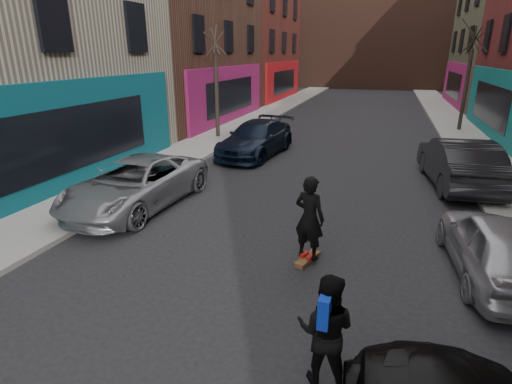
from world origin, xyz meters
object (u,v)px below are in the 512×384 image
Objects in this scene: parked_right_end at (459,162)px; skateboard at (307,259)px; tree_right_far at (469,67)px; tree_left_far at (216,72)px; parked_left_end at (256,138)px; pedestrian at (326,330)px; parked_right_far at (497,246)px; skateboarder at (309,218)px; parked_left_far at (136,184)px.

skateboard is (-3.81, -6.73, -0.77)m from parked_right_end.
tree_left_far is at bearing -154.18° from tree_right_far.
tree_left_far is 4.87m from parked_left_end.
pedestrian is at bearing -102.42° from tree_right_far.
tree_left_far is 13.78m from tree_right_far.
parked_right_end is at bearing -95.93° from parked_right_far.
parked_left_end is at bearing -21.56° from parked_right_end.
parked_right_end is at bearing -8.22° from parked_left_end.
pedestrian is (0.83, -3.24, -0.19)m from skateboarder.
tree_left_far is at bearing -30.90° from parked_right_end.
skateboarder is at bearing -73.10° from pedestrian.
tree_right_far is 1.35× the size of parked_left_end.
skateboard is 0.97m from skateboarder.
parked_left_end reaches higher than parked_left_far.
pedestrian reaches higher than parked_left_end.
pedestrian is at bearing 66.56° from parked_right_end.
parked_right_far is at bearing -45.99° from tree_left_far.
parked_right_far is at bearing -124.50° from pedestrian.
parked_right_far is at bearing 81.91° from parked_right_end.
parked_right_end is (7.80, -2.05, 0.09)m from parked_left_end.
parked_right_far is (9.06, -1.21, -0.02)m from parked_left_far.
parked_left_far is at bearing -80.75° from tree_left_far.
parked_left_end is at bearing -51.78° from parked_right_far.
parked_right_end is at bearing -24.10° from tree_left_far.
skateboard is 3.43m from pedestrian.
parked_right_end is (10.80, -4.83, -2.56)m from tree_left_far.
tree_right_far is (12.40, 6.00, 0.15)m from tree_left_far.
skateboarder is at bearing -59.01° from parked_left_end.
parked_left_far is at bearing -36.10° from pedestrian.
parked_left_far is at bearing -124.31° from tree_right_far.
parked_left_far is at bearing -179.82° from skateboard.
tree_left_far is 13.71m from skateboarder.
skateboard is at bearing -14.42° from parked_left_far.
parked_left_end is 1.27× the size of parked_right_far.
parked_right_far is 3.72m from skateboarder.
parked_right_end is 2.71× the size of skateboarder.
skateboarder reaches higher than skateboard.
parked_left_far is 5.70m from skateboard.
parked_left_end is at bearing 82.16° from parked_left_far.
parked_left_end is 2.74× the size of skateboarder.
skateboard is (5.39, -1.73, -0.65)m from parked_left_far.
skateboard is at bearing 3.49° from parked_right_far.
skateboard is (-5.41, -17.56, -3.48)m from tree_right_far.
tree_right_far is 8.50× the size of skateboard.
tree_left_far reaches higher than parked_left_far.
pedestrian is at bearing 48.33° from parked_right_far.
skateboarder is 1.12× the size of pedestrian.
parked_right_far is (-1.74, -17.03, -2.85)m from tree_right_far.
pedestrian is at bearing -57.63° from skateboard.
tree_left_far reaches higher than skateboarder.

